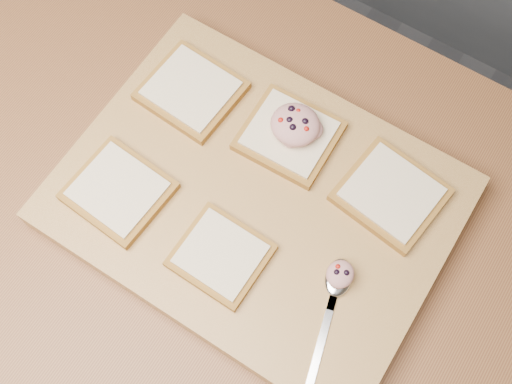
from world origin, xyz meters
TOP-DOWN VIEW (x-y plane):
  - ground at (0.00, 0.00)m, footprint 4.00×4.00m
  - island_counter at (0.00, 0.00)m, footprint 2.00×0.80m
  - cutting_board at (0.02, 0.04)m, footprint 0.50×0.38m
  - bread_far_left at (-0.14, 0.12)m, footprint 0.13×0.12m
  - bread_far_center at (0.01, 0.14)m, footprint 0.13×0.12m
  - bread_far_right at (0.17, 0.13)m, footprint 0.14×0.13m
  - bread_near_left at (-0.14, -0.05)m, footprint 0.13×0.12m
  - bread_near_center at (0.02, -0.05)m, footprint 0.11×0.10m
  - tuna_salad_dollop at (0.01, 0.14)m, footprint 0.07×0.06m
  - spoon at (0.17, -0.01)m, footprint 0.06×0.17m
  - spoon_salad at (0.16, 0.00)m, footprint 0.03×0.04m

SIDE VIEW (x-z plane):
  - ground at x=0.00m, z-range 0.00..0.00m
  - island_counter at x=0.00m, z-range 0.00..0.90m
  - cutting_board at x=0.02m, z-range 0.90..0.94m
  - spoon at x=0.17m, z-range 0.94..0.95m
  - bread_near_center at x=0.02m, z-range 0.94..0.95m
  - bread_near_left at x=-0.14m, z-range 0.94..0.96m
  - bread_far_center at x=0.01m, z-range 0.94..0.96m
  - bread_far_right at x=0.17m, z-range 0.94..0.96m
  - bread_far_left at x=-0.14m, z-range 0.94..0.96m
  - spoon_salad at x=0.16m, z-range 0.95..0.97m
  - tuna_salad_dollop at x=0.01m, z-range 0.96..0.99m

